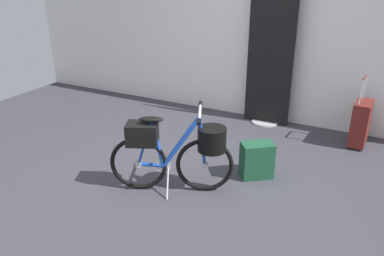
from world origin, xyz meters
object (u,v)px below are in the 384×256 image
(rolling_suitcase, at_px, (361,123))
(backpack_on_floor, at_px, (257,160))
(folding_bike_foreground, at_px, (176,149))
(floor_banner_stand, at_px, (270,65))

(rolling_suitcase, distance_m, backpack_on_floor, 1.51)
(folding_bike_foreground, relative_size, backpack_on_floor, 2.92)
(floor_banner_stand, relative_size, folding_bike_foreground, 1.66)
(backpack_on_floor, bearing_deg, folding_bike_foreground, -134.92)
(floor_banner_stand, relative_size, rolling_suitcase, 2.14)
(floor_banner_stand, distance_m, rolling_suitcase, 1.31)
(floor_banner_stand, bearing_deg, rolling_suitcase, -9.17)
(rolling_suitcase, height_order, backpack_on_floor, rolling_suitcase)
(rolling_suitcase, bearing_deg, folding_bike_foreground, -127.88)
(floor_banner_stand, relative_size, backpack_on_floor, 4.85)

